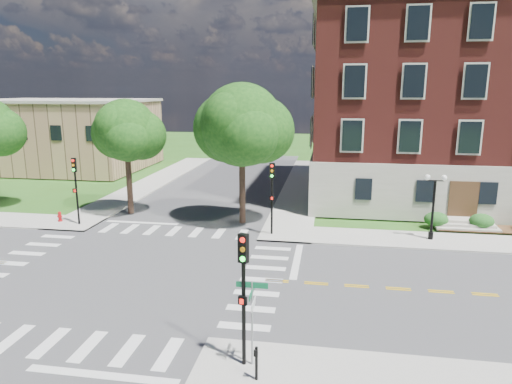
# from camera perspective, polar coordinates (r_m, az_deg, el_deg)

# --- Properties ---
(ground) EXTENTS (160.00, 160.00, 0.00)m
(ground) POSITION_cam_1_polar(r_m,az_deg,el_deg) (25.83, -15.56, -9.54)
(ground) COLOR #2D5417
(ground) RESTS_ON ground
(road_ew) EXTENTS (90.00, 12.00, 0.01)m
(road_ew) POSITION_cam_1_polar(r_m,az_deg,el_deg) (25.82, -15.56, -9.53)
(road_ew) COLOR #3D3D3F
(road_ew) RESTS_ON ground
(road_ns) EXTENTS (12.00, 90.00, 0.01)m
(road_ns) POSITION_cam_1_polar(r_m,az_deg,el_deg) (25.82, -15.56, -9.53)
(road_ns) COLOR #3D3D3F
(road_ns) RESTS_ON ground
(sidewalk_ne) EXTENTS (34.00, 34.00, 0.12)m
(sidewalk_ne) POSITION_cam_1_polar(r_m,az_deg,el_deg) (38.51, 16.30, -2.13)
(sidewalk_ne) COLOR #9E9B93
(sidewalk_ne) RESTS_ON ground
(sidewalk_nw) EXTENTS (34.00, 34.00, 0.12)m
(sidewalk_nw) POSITION_cam_1_polar(r_m,az_deg,el_deg) (46.08, -25.11, -0.44)
(sidewalk_nw) COLOR #9E9B93
(sidewalk_nw) RESTS_ON ground
(crosswalk_east) EXTENTS (2.20, 10.20, 0.02)m
(crosswalk_east) POSITION_cam_1_polar(r_m,az_deg,el_deg) (23.85, 0.67, -10.96)
(crosswalk_east) COLOR silver
(crosswalk_east) RESTS_ON ground
(stop_bar_east) EXTENTS (0.40, 5.50, 0.00)m
(stop_bar_east) POSITION_cam_1_polar(r_m,az_deg,el_deg) (26.45, 5.12, -8.56)
(stop_bar_east) COLOR silver
(stop_bar_east) RESTS_ON ground
(main_building) EXTENTS (30.60, 22.40, 16.50)m
(main_building) POSITION_cam_1_polar(r_m,az_deg,el_deg) (45.69, 26.90, 9.80)
(main_building) COLOR #9E998B
(main_building) RESTS_ON ground
(secondary_building) EXTENTS (20.40, 15.40, 8.30)m
(secondary_building) POSITION_cam_1_polar(r_m,az_deg,el_deg) (61.18, -23.02, 6.72)
(secondary_building) COLOR #997254
(secondary_building) RESTS_ON ground
(tree_c) EXTENTS (4.69, 4.69, 8.81)m
(tree_c) POSITION_cam_1_polar(r_m,az_deg,el_deg) (35.98, -15.93, 7.40)
(tree_c) COLOR black
(tree_c) RESTS_ON ground
(tree_d) EXTENTS (5.83, 5.83, 9.96)m
(tree_d) POSITION_cam_1_polar(r_m,az_deg,el_deg) (32.03, -1.78, 8.35)
(tree_d) COLOR black
(tree_d) RESTS_ON ground
(traffic_signal_se) EXTENTS (0.38, 0.45, 4.80)m
(traffic_signal_se) POSITION_cam_1_polar(r_m,az_deg,el_deg) (15.69, -1.58, -11.31)
(traffic_signal_se) COLOR black
(traffic_signal_se) RESTS_ON ground
(traffic_signal_ne) EXTENTS (0.38, 0.46, 4.80)m
(traffic_signal_ne) POSITION_cam_1_polar(r_m,az_deg,el_deg) (29.91, 2.01, 0.36)
(traffic_signal_ne) COLOR black
(traffic_signal_ne) RESTS_ON ground
(traffic_signal_nw) EXTENTS (0.38, 0.45, 4.80)m
(traffic_signal_nw) POSITION_cam_1_polar(r_m,az_deg,el_deg) (34.55, -21.63, 1.14)
(traffic_signal_nw) COLOR black
(traffic_signal_nw) RESTS_ON ground
(twin_lamp_west) EXTENTS (1.36, 0.36, 4.23)m
(twin_lamp_west) POSITION_cam_1_polar(r_m,az_deg,el_deg) (31.11, 21.31, -1.29)
(twin_lamp_west) COLOR black
(twin_lamp_west) RESTS_ON ground
(street_sign_pole) EXTENTS (1.10, 1.10, 3.10)m
(street_sign_pole) POSITION_cam_1_polar(r_m,az_deg,el_deg) (16.05, -0.46, -14.19)
(street_sign_pole) COLOR gray
(street_sign_pole) RESTS_ON ground
(push_button_post) EXTENTS (0.14, 0.21, 1.20)m
(push_button_post) POSITION_cam_1_polar(r_m,az_deg,el_deg) (16.03, 0.04, -20.46)
(push_button_post) COLOR black
(push_button_post) RESTS_ON ground
(fire_hydrant) EXTENTS (0.35, 0.35, 0.75)m
(fire_hydrant) POSITION_cam_1_polar(r_m,az_deg,el_deg) (36.39, -23.31, -2.86)
(fire_hydrant) COLOR #A20C0E
(fire_hydrant) RESTS_ON ground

